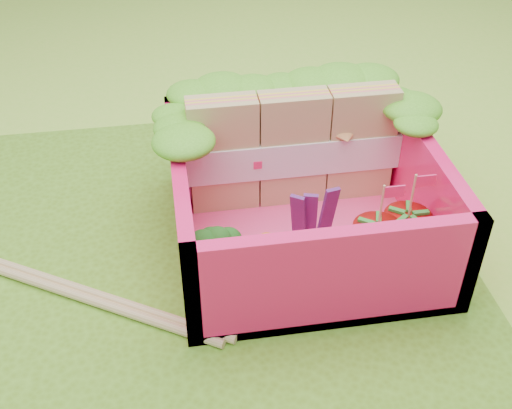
{
  "coord_description": "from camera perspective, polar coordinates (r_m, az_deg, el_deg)",
  "views": [
    {
      "loc": [
        -0.16,
        -2.55,
        2.25
      ],
      "look_at": [
        0.24,
        -0.03,
        0.28
      ],
      "focal_mm": 45.0,
      "sensor_mm": 36.0,
      "label": 1
    }
  ],
  "objects": [
    {
      "name": "chopsticks",
      "position": [
        3.35,
        -19.4,
        -6.05
      ],
      "size": [
        1.9,
        1.18,
        0.05
      ],
      "color": "tan",
      "rests_on": "placemat"
    },
    {
      "name": "broccoli",
      "position": [
        3.02,
        -4.01,
        -3.67
      ],
      "size": [
        0.32,
        0.32,
        0.26
      ],
      "color": "#6D9A4A",
      "rests_on": "bento_floor"
    },
    {
      "name": "bento_floor",
      "position": [
        3.4,
        4.06,
        -2.6
      ],
      "size": [
        1.3,
        1.3,
        0.05
      ],
      "primitive_type": "cube",
      "color": "#FF4183",
      "rests_on": "placemat"
    },
    {
      "name": "carrot_sticks",
      "position": [
        3.01,
        0.56,
        -5.0
      ],
      "size": [
        0.12,
        0.14,
        0.28
      ],
      "color": "#DD5612",
      "rests_on": "bento_floor"
    },
    {
      "name": "bento_box",
      "position": [
        3.25,
        4.26,
        0.76
      ],
      "size": [
        1.3,
        1.3,
        0.55
      ],
      "color": "#FF1560",
      "rests_on": "placemat"
    },
    {
      "name": "lettuce_ruffle",
      "position": [
        3.44,
        2.87,
        9.65
      ],
      "size": [
        1.43,
        0.77,
        0.11
      ],
      "color": "#459C1C",
      "rests_on": "bento_box"
    },
    {
      "name": "placemat",
      "position": [
        3.39,
        -4.15,
        -3.68
      ],
      "size": [
        2.6,
        2.6,
        0.03
      ],
      "primitive_type": "cube",
      "color": "#5A8C1F",
      "rests_on": "ground"
    },
    {
      "name": "sandwich_stack",
      "position": [
        3.44,
        3.31,
        4.95
      ],
      "size": [
        1.16,
        0.18,
        0.64
      ],
      "color": "tan",
      "rests_on": "bento_floor"
    },
    {
      "name": "ground",
      "position": [
        3.4,
        -4.14,
        -3.87
      ],
      "size": [
        14.0,
        14.0,
        0.0
      ],
      "primitive_type": "plane",
      "color": "#97D83D",
      "rests_on": "ground"
    },
    {
      "name": "strawberry_left",
      "position": [
        3.15,
        10.58,
        -3.54
      ],
      "size": [
        0.24,
        0.24,
        0.48
      ],
      "color": "red",
      "rests_on": "bento_floor"
    },
    {
      "name": "strawberry_right",
      "position": [
        3.25,
        13.14,
        -2.5
      ],
      "size": [
        0.24,
        0.24,
        0.48
      ],
      "color": "red",
      "rests_on": "bento_floor"
    },
    {
      "name": "snap_peas",
      "position": [
        3.29,
        11.99,
        -4.0
      ],
      "size": [
        0.56,
        0.54,
        0.05
      ],
      "color": "green",
      "rests_on": "bento_floor"
    },
    {
      "name": "purple_wedges",
      "position": [
        3.16,
        5.0,
        -1.34
      ],
      "size": [
        0.22,
        0.08,
        0.38
      ],
      "color": "#4B1A5B",
      "rests_on": "bento_floor"
    }
  ]
}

